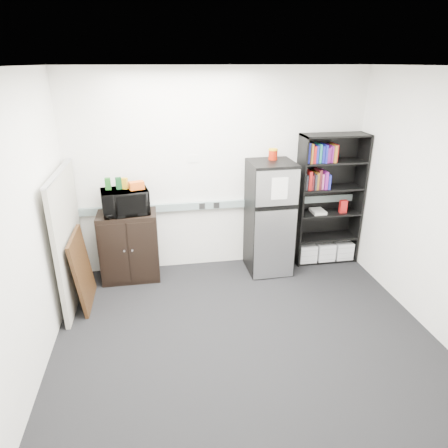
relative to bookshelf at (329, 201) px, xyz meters
name	(u,v)px	position (x,y,z in m)	size (l,w,h in m)	color
floor	(245,336)	(-1.53, -1.57, -0.91)	(4.00, 4.00, 0.00)	black
wall_back	(219,172)	(-1.53, 0.18, 0.44)	(4.00, 0.02, 2.70)	white
wall_right	(438,207)	(0.47, -1.57, 0.44)	(0.02, 3.50, 2.70)	white
wall_left	(24,233)	(-3.53, -1.57, 0.44)	(0.02, 3.50, 2.70)	white
ceiling	(252,66)	(-1.53, -1.57, 1.79)	(4.00, 3.50, 0.02)	white
electrical_raceway	(220,204)	(-1.53, 0.15, -0.01)	(3.92, 0.05, 0.10)	gray
wall_note	(193,159)	(-1.88, 0.18, 0.64)	(0.14, 0.00, 0.10)	white
bookshelf	(329,201)	(0.00, 0.00, 0.00)	(0.90, 0.34, 1.85)	black
cubicle_partition	(69,238)	(-3.43, -0.49, -0.10)	(0.06, 1.30, 1.62)	gray
cabinet	(130,246)	(-2.78, -0.06, -0.44)	(0.75, 0.50, 0.94)	black
microwave	(125,202)	(-2.78, -0.08, 0.18)	(0.57, 0.39, 0.32)	black
snack_box_a	(108,184)	(-2.97, -0.05, 0.41)	(0.07, 0.05, 0.15)	#175117
snack_box_b	(119,183)	(-2.84, -0.05, 0.41)	(0.07, 0.05, 0.15)	#0C3717
snack_box_c	(125,183)	(-2.76, -0.05, 0.41)	(0.07, 0.05, 0.14)	#C69112
snack_bag	(137,186)	(-2.62, -0.10, 0.39)	(0.18, 0.10, 0.10)	#D65415
refrigerator	(270,218)	(-0.89, -0.14, -0.14)	(0.59, 0.62, 1.54)	black
coffee_can	(273,153)	(-0.85, -0.02, 0.71)	(0.12, 0.12, 0.16)	#9C1A07
framed_poster	(83,270)	(-3.30, -0.62, -0.46)	(0.14, 0.70, 0.90)	black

